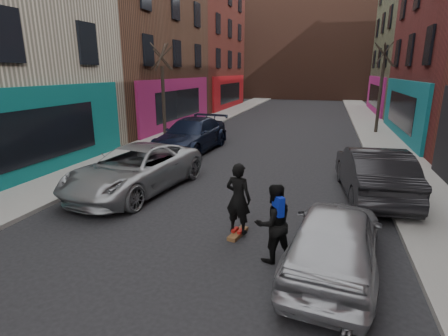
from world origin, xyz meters
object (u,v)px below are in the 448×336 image
Objects in this scene: parked_right_end at (373,172)px; skateboarder at (238,198)px; skateboard at (238,234)px; pedestrian at (273,223)px; parked_left_far at (135,169)px; tree_left_far at (163,83)px; parked_left_end at (191,135)px; tree_right_far at (382,79)px; parked_right_far at (335,238)px.

parked_right_end is 5.39m from skateboarder.
skateboard is 0.96m from skateboarder.
pedestrian is (1.01, -0.94, 0.84)m from skateboard.
parked_left_far is at bearing -17.21° from skateboarder.
skateboarder is (7.25, -10.95, -2.37)m from tree_left_far.
parked_right_end is (8.24, -4.70, 0.00)m from parked_left_end.
parked_right_end is 2.89× the size of pedestrian.
parked_right_end is 5.45m from skateboard.
parked_right_end is (7.80, 1.69, 0.06)m from parked_left_far.
tree_right_far is 1.57× the size of parked_right_far.
skateboard is at bearing -58.15° from parked_left_end.
pedestrian reaches higher than parked_left_far.
parked_left_end reaches higher than skateboard.
skateboard is at bearing -106.89° from tree_right_far.
parked_right_far is (6.98, -9.77, -0.10)m from parked_left_end.
parked_right_end is at bearing -97.07° from tree_right_far.
parked_left_end is 1.33× the size of parked_right_far.
tree_right_far is at bearing -102.63° from parked_right_end.
skateboarder reaches higher than parked_left_end.
parked_right_end is (1.26, 5.07, 0.10)m from parked_right_far.
parked_left_far is at bearing -82.41° from parked_left_end.
skateboard is (-3.55, -4.06, -0.79)m from parked_right_end.
skateboard is at bearing -56.48° from tree_left_far.
parked_left_far is 7.37m from parked_right_far.
parked_right_far is at bearing -11.87° from skateboard.
skateboarder is at bearing -58.15° from parked_left_end.
parked_left_far is 3.19× the size of pedestrian.
tree_right_far is 18.05m from skateboard.
tree_right_far reaches higher than parked_left_end.
parked_left_end is at bearing -96.43° from pedestrian.
tree_right_far is 1.21× the size of parked_left_far.
tree_left_far is 3.59× the size of skateboarder.
skateboard is at bearing -79.64° from pedestrian.
pedestrian is (-2.53, -5.00, 0.05)m from parked_right_end.
parked_right_far is at bearing -51.42° from tree_left_far.
skateboarder is at bearing 43.30° from parked_right_end.
tree_left_far is 13.78m from tree_right_far.
parked_right_end reaches higher than parked_left_end.
tree_right_far is 18.40m from parked_right_far.
parked_right_end is at bearing 60.78° from skateboard.
parked_right_far is at bearing 139.85° from pedestrian.
parked_left_end is 3.27× the size of pedestrian.
tree_right_far is at bearing -94.96° from skateboarder.
parked_right_end is at bearing -119.22° from skateboarder.
skateboarder is (-5.15, -16.95, -2.52)m from tree_right_far.
tree_left_far is at bearing -92.07° from pedestrian.
skateboard is at bearing -17.09° from parked_right_far.
tree_left_far is at bearing 143.19° from parked_left_end.
parked_right_far is 2.39× the size of skateboarder.
skateboarder is (4.25, -2.37, 0.23)m from parked_left_far.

